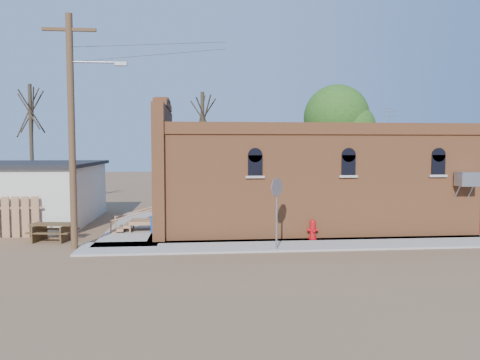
{
  "coord_description": "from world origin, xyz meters",
  "views": [
    {
      "loc": [
        -3.48,
        -17.35,
        3.95
      ],
      "look_at": [
        -1.37,
        4.74,
        2.4
      ],
      "focal_mm": 35.0,
      "sensor_mm": 36.0,
      "label": 1
    }
  ],
  "objects": [
    {
      "name": "tree_leafy",
      "position": [
        6.0,
        13.5,
        5.93
      ],
      "size": [
        4.4,
        4.4,
        8.15
      ],
      "color": "#413525",
      "rests_on": "ground"
    },
    {
      "name": "ground",
      "position": [
        0.0,
        0.0,
        0.0
      ],
      "size": [
        120.0,
        120.0,
        0.0
      ],
      "primitive_type": "plane",
      "color": "brown",
      "rests_on": "ground"
    },
    {
      "name": "tree_bare_far",
      "position": [
        -14.0,
        14.0,
        6.36
      ],
      "size": [
        2.8,
        2.8,
        8.16
      ],
      "color": "#413525",
      "rests_on": "ground"
    },
    {
      "name": "sidewalk_west",
      "position": [
        -6.3,
        6.0,
        0.04
      ],
      "size": [
        2.6,
        10.0,
        0.08
      ],
      "primitive_type": "cube",
      "color": "#9E9991",
      "rests_on": "ground"
    },
    {
      "name": "brick_bar",
      "position": [
        1.64,
        5.49,
        2.34
      ],
      "size": [
        16.4,
        7.97,
        6.3
      ],
      "color": "#AE6135",
      "rests_on": "ground"
    },
    {
      "name": "utility_pole",
      "position": [
        -8.14,
        1.2,
        4.77
      ],
      "size": [
        3.12,
        0.26,
        9.0
      ],
      "color": "#472E1C",
      "rests_on": "ground"
    },
    {
      "name": "stop_sign",
      "position": [
        -0.43,
        0.0,
        2.19
      ],
      "size": [
        0.55,
        0.6,
        2.74
      ],
      "rotation": [
        0.0,
        0.0,
        0.4
      ],
      "color": "gray",
      "rests_on": "sidewalk_south"
    },
    {
      "name": "fire_hydrant",
      "position": [
        1.44,
        1.8,
        0.49
      ],
      "size": [
        0.46,
        0.42,
        0.83
      ],
      "rotation": [
        0.0,
        0.0,
        -0.04
      ],
      "color": "#BA0A10",
      "rests_on": "sidewalk_south"
    },
    {
      "name": "trash_barrel",
      "position": [
        -5.3,
        3.95,
        0.43
      ],
      "size": [
        0.55,
        0.55,
        0.71
      ],
      "primitive_type": "cylinder",
      "rotation": [
        0.0,
        0.0,
        0.21
      ],
      "color": "navy",
      "rests_on": "sidewalk_west"
    },
    {
      "name": "picnic_table",
      "position": [
        -9.5,
        2.91,
        0.48
      ],
      "size": [
        1.94,
        1.56,
        0.74
      ],
      "rotation": [
        0.0,
        0.0,
        -0.14
      ],
      "color": "#503920",
      "rests_on": "ground"
    },
    {
      "name": "sidewalk_south",
      "position": [
        1.5,
        0.9,
        0.04
      ],
      "size": [
        19.0,
        2.2,
        0.08
      ],
      "primitive_type": "cube",
      "color": "#9E9991",
      "rests_on": "ground"
    },
    {
      "name": "tree_bare_near",
      "position": [
        -3.0,
        13.0,
        5.96
      ],
      "size": [
        2.8,
        2.8,
        7.65
      ],
      "color": "#413525",
      "rests_on": "ground"
    }
  ]
}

